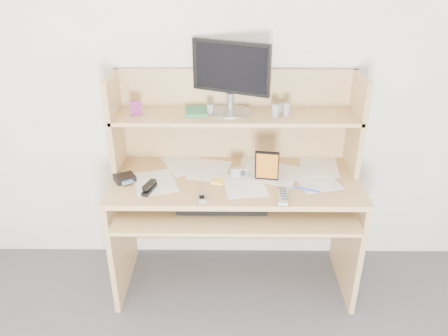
{
  "coord_description": "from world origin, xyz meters",
  "views": [
    {
      "loc": [
        -0.04,
        -0.7,
        1.92
      ],
      "look_at": [
        -0.06,
        1.43,
        0.84
      ],
      "focal_mm": 35.0,
      "sensor_mm": 36.0,
      "label": 1
    }
  ],
  "objects_px": {
    "desk": "(235,180)",
    "monitor": "(231,75)",
    "keyboard": "(222,205)",
    "game_case": "(267,166)",
    "tv_remote": "(283,196)"
  },
  "relations": [
    {
      "from": "desk",
      "to": "keyboard",
      "type": "relative_size",
      "value": 2.9
    },
    {
      "from": "keyboard",
      "to": "tv_remote",
      "type": "bearing_deg",
      "value": -11.65
    },
    {
      "from": "keyboard",
      "to": "tv_remote",
      "type": "relative_size",
      "value": 2.75
    },
    {
      "from": "tv_remote",
      "to": "desk",
      "type": "bearing_deg",
      "value": 138.02
    },
    {
      "from": "desk",
      "to": "monitor",
      "type": "relative_size",
      "value": 3.27
    },
    {
      "from": "desk",
      "to": "monitor",
      "type": "xyz_separation_m",
      "value": [
        -0.03,
        0.11,
        0.6
      ]
    },
    {
      "from": "game_case",
      "to": "desk",
      "type": "bearing_deg",
      "value": 154.9
    },
    {
      "from": "keyboard",
      "to": "tv_remote",
      "type": "xyz_separation_m",
      "value": [
        0.32,
        -0.07,
        0.1
      ]
    },
    {
      "from": "monitor",
      "to": "desk",
      "type": "bearing_deg",
      "value": -51.33
    },
    {
      "from": "game_case",
      "to": "keyboard",
      "type": "bearing_deg",
      "value": -146.5
    },
    {
      "from": "desk",
      "to": "monitor",
      "type": "bearing_deg",
      "value": 104.51
    },
    {
      "from": "keyboard",
      "to": "monitor",
      "type": "height_order",
      "value": "monitor"
    },
    {
      "from": "desk",
      "to": "tv_remote",
      "type": "xyz_separation_m",
      "value": [
        0.25,
        -0.3,
        0.07
      ]
    },
    {
      "from": "desk",
      "to": "monitor",
      "type": "height_order",
      "value": "monitor"
    },
    {
      "from": "game_case",
      "to": "monitor",
      "type": "xyz_separation_m",
      "value": [
        -0.2,
        0.23,
        0.44
      ]
    }
  ]
}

